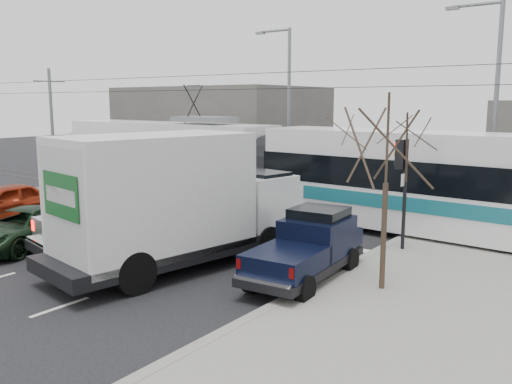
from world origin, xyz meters
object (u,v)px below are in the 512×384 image
Objects in this scene: bare_tree at (387,148)px; tram at (273,167)px; navy_pickup at (309,246)px; street_lamp_near at (492,97)px; traffic_signal at (402,170)px; green_car at (23,228)px; box_truck at (174,202)px; red_car at (1,203)px; silver_pickup at (149,215)px; street_lamp_far at (286,99)px.

tram is at bearing 139.24° from bare_tree.
navy_pickup is (6.26, -7.34, -1.07)m from tram.
street_lamp_near is 0.32× the size of tram.
traffic_signal is 0.76× the size of navy_pickup.
box_truck is at bearing -3.55° from green_car.
traffic_signal is 0.13× the size of tram.
street_lamp_near is 1.93× the size of red_car.
silver_pickup is at bearing -122.68° from street_lamp_near.
street_lamp_near is 1.88× the size of green_car.
silver_pickup is 1.44× the size of green_car.
box_truck is 1.79× the size of red_car.
street_lamp_far is at bearing 138.28° from traffic_signal.
green_car is at bearing -24.92° from red_car.
red_car is at bearing -179.51° from navy_pickup.
street_lamp_far is 16.02m from red_car.
box_truck reaches higher than green_car.
bare_tree reaches higher than traffic_signal.
red_car is at bearing 142.02° from green_car.
bare_tree is 12.53m from green_car.
bare_tree is at bearing -3.46° from green_car.
tram is (-7.25, 3.23, -0.71)m from traffic_signal.
street_lamp_near reaches higher than green_car.
navy_pickup is at bearing -176.71° from bare_tree.
tram is at bearing 104.92° from silver_pickup.
tram is (-8.38, 7.22, -1.76)m from bare_tree.
traffic_signal is at bearing 15.62° from green_car.
street_lamp_far is 1.88× the size of green_car.
silver_pickup is 1.48× the size of red_car.
silver_pickup is 5.94m from navy_pickup.
box_truck is (-5.66, -12.99, -3.13)m from street_lamp_near.
navy_pickup reaches higher than green_car.
street_lamp_near is 18.97m from green_car.
box_truck is 6.14m from green_car.
box_truck reaches higher than traffic_signal.
street_lamp_far is at bearing 121.76° from tram.
street_lamp_far is at bearing 120.98° from navy_pickup.
street_lamp_far is at bearing 72.60° from green_car.
green_car is (-5.82, -1.44, -1.31)m from box_truck.
navy_pickup is (5.92, 0.47, -0.23)m from silver_pickup.
street_lamp_far reaches higher than red_car.
green_car is (0.01, -16.43, -4.45)m from street_lamp_far.
tram is at bearing 115.46° from box_truck.
red_car is at bearing -171.14° from box_truck.
silver_pickup is (-6.91, -4.59, -1.55)m from traffic_signal.
navy_pickup is (-0.99, -4.12, -1.78)m from traffic_signal.
traffic_signal is 0.75× the size of green_car.
red_car is at bearing -106.24° from street_lamp_far.
navy_pickup is at bearing -46.31° from tram.
street_lamp_near is (-0.29, 11.50, 1.32)m from bare_tree.
traffic_signal is 14.47m from street_lamp_far.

